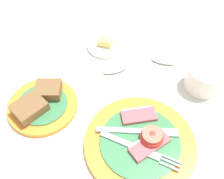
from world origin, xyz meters
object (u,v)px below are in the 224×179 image
Objects in this scene: sugar_cup at (204,78)px; teaspoon_by_saucer at (106,72)px; teaspoon_near_cup at (154,59)px; butter_dish at (106,45)px; breakfast_plate at (141,142)px; bread_plate at (41,104)px.

sugar_cup reaches higher than teaspoon_by_saucer.
butter_dish is at bearing 174.76° from teaspoon_near_cup.
breakfast_plate reaches higher than teaspoon_by_saucer.
butter_dish is 0.15m from teaspoon_near_cup.
sugar_cup is at bearing -23.14° from teaspoon_near_cup.
breakfast_plate is at bearing -104.86° from sugar_cup.
sugar_cup is 0.26m from teaspoon_by_saucer.
butter_dish is 0.68× the size of teaspoon_by_saucer.
butter_dish is 0.11m from teaspoon_by_saucer.
breakfast_plate is at bearing -44.65° from butter_dish.
teaspoon_near_cup is at bearing -0.30° from teaspoon_by_saucer.
bread_plate is 0.34m from teaspoon_near_cup.
teaspoon_by_saucer and teaspoon_near_cup have the same top height.
breakfast_plate reaches higher than teaspoon_near_cup.
teaspoon_near_cup is (0.09, 0.11, 0.00)m from teaspoon_by_saucer.
bread_plate is at bearing -139.95° from sugar_cup.
teaspoon_near_cup is (-0.15, 0.02, -0.03)m from sugar_cup.
teaspoon_by_saucer is (-0.18, 0.14, -0.00)m from breakfast_plate.
breakfast_plate is 2.28× the size of butter_dish.
bread_plate is (-0.26, -0.04, 0.00)m from breakfast_plate.
sugar_cup is 0.48× the size of teaspoon_near_cup.
teaspoon_by_saucer is 0.85× the size of teaspoon_near_cup.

